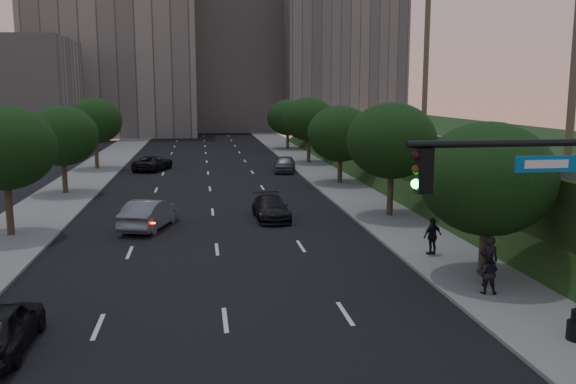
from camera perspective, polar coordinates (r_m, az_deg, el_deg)
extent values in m
cube|color=black|center=(44.55, -7.27, -0.13)|extent=(16.00, 140.00, 0.02)
cube|color=slate|center=(45.86, 5.63, 0.26)|extent=(4.50, 140.00, 0.15)
cube|color=slate|center=(45.55, -20.27, -0.35)|extent=(4.50, 140.00, 0.15)
cube|color=black|center=(47.98, 20.03, 2.46)|extent=(18.00, 90.00, 4.00)
cube|color=slate|center=(44.37, 10.44, 5.40)|extent=(0.35, 90.00, 0.70)
cube|color=gray|center=(107.11, -15.85, 13.75)|extent=(26.00, 20.00, 32.00)
cube|color=#AAA29B|center=(116.26, -5.08, 12.22)|extent=(22.00, 18.00, 26.00)
cube|color=slate|center=(113.17, 4.52, 14.85)|extent=(20.00, 22.00, 36.00)
cube|color=#AAA29B|center=(87.67, -25.34, 8.34)|extent=(18.00, 16.00, 14.00)
cylinder|color=#38281C|center=(25.24, 17.86, -4.65)|extent=(0.36, 0.36, 2.86)
ellipsoid|color=black|center=(24.76, 18.16, 1.20)|extent=(5.20, 5.20, 4.42)
cylinder|color=#38281C|center=(36.13, 9.54, 0.14)|extent=(0.36, 0.36, 3.21)
ellipsoid|color=black|center=(35.78, 9.67, 4.76)|extent=(5.20, 5.20, 4.42)
cylinder|color=#38281C|center=(48.57, 4.87, 2.40)|extent=(0.36, 0.36, 2.86)
ellipsoid|color=black|center=(48.32, 4.91, 5.46)|extent=(5.20, 5.20, 4.42)
cylinder|color=#38281C|center=(62.18, 1.95, 4.15)|extent=(0.36, 0.36, 3.21)
ellipsoid|color=black|center=(61.98, 1.96, 6.84)|extent=(5.20, 5.20, 4.42)
cylinder|color=#38281C|center=(76.95, -0.04, 5.05)|extent=(0.36, 0.36, 2.86)
ellipsoid|color=black|center=(76.80, -0.04, 6.98)|extent=(5.20, 5.20, 4.42)
cylinder|color=#38281C|center=(33.84, -24.64, -1.20)|extent=(0.36, 0.36, 3.26)
ellipsoid|color=black|center=(33.47, -24.99, 3.79)|extent=(5.00, 5.00, 4.25)
cylinder|color=#38281C|center=(46.33, -20.18, 1.59)|extent=(0.36, 0.36, 2.99)
ellipsoid|color=black|center=(46.06, -20.38, 4.94)|extent=(5.00, 5.00, 4.25)
cylinder|color=#38281C|center=(59.99, -17.49, 3.54)|extent=(0.36, 0.36, 3.26)
ellipsoid|color=black|center=(59.78, -17.63, 6.36)|extent=(5.00, 5.00, 4.25)
cylinder|color=#4C4233|center=(47.15, 12.87, 13.95)|extent=(0.40, 0.40, 14.50)
cylinder|color=black|center=(13.87, 21.68, 4.28)|extent=(5.40, 0.16, 0.16)
cube|color=black|center=(12.94, 12.66, 1.94)|extent=(0.32, 0.22, 0.95)
sphere|color=black|center=(12.84, 11.96, 3.39)|extent=(0.20, 0.20, 0.20)
sphere|color=#3F2B0A|center=(12.87, 11.91, 2.06)|extent=(0.20, 0.20, 0.20)
sphere|color=#19F24C|center=(12.92, 11.87, 0.74)|extent=(0.20, 0.20, 0.20)
cube|color=#0D63A9|center=(14.12, 22.98, 2.44)|extent=(1.40, 0.05, 0.35)
imported|color=slate|center=(33.73, -12.83, -2.01)|extent=(3.06, 5.20, 1.62)
imported|color=black|center=(58.18, -12.51, 2.66)|extent=(3.89, 5.55, 1.41)
imported|color=black|center=(35.27, -1.60, -1.52)|extent=(2.02, 4.63, 1.32)
imported|color=#515357|center=(55.66, -0.29, 2.63)|extent=(2.63, 4.61, 1.48)
imported|color=black|center=(24.04, 18.27, -6.15)|extent=(0.76, 0.56, 1.93)
imported|color=black|center=(23.22, 18.12, -7.21)|extent=(0.88, 0.77, 1.53)
imported|color=black|center=(27.92, 13.37, -4.01)|extent=(1.08, 0.76, 1.70)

